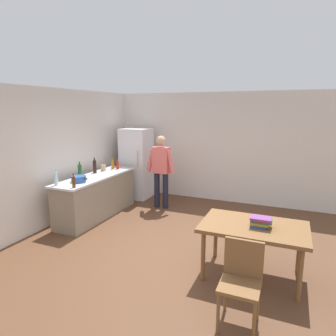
{
  "coord_description": "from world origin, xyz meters",
  "views": [
    {
      "loc": [
        1.79,
        -4.19,
        2.29
      ],
      "look_at": [
        -0.51,
        1.21,
        1.11
      ],
      "focal_mm": 31.34,
      "sensor_mm": 36.0,
      "label": 1
    }
  ],
  "objects_px": {
    "dining_table": "(254,230)",
    "utensil_jar": "(103,167)",
    "book_stack": "(260,221)",
    "bottle_sauce_red": "(118,165)",
    "bottle_water_clear": "(56,179)",
    "bottle_oil_amber": "(113,164)",
    "bottle_wine_green": "(80,171)",
    "chair": "(241,277)",
    "bottle_wine_dark": "(95,167)",
    "refrigerator": "(137,163)",
    "person": "(161,167)",
    "cooking_pot": "(79,179)",
    "bottle_beer_brown": "(74,182)"
  },
  "relations": [
    {
      "from": "dining_table",
      "to": "book_stack",
      "type": "bearing_deg",
      "value": -18.59
    },
    {
      "from": "person",
      "to": "bottle_wine_green",
      "type": "relative_size",
      "value": 5.0
    },
    {
      "from": "chair",
      "to": "bottle_beer_brown",
      "type": "height_order",
      "value": "bottle_beer_brown"
    },
    {
      "from": "cooking_pot",
      "to": "bottle_wine_dark",
      "type": "relative_size",
      "value": 1.18
    },
    {
      "from": "utensil_jar",
      "to": "bottle_wine_green",
      "type": "xyz_separation_m",
      "value": [
        0.01,
        -0.82,
        0.07
      ]
    },
    {
      "from": "cooking_pot",
      "to": "bottle_sauce_red",
      "type": "bearing_deg",
      "value": 89.56
    },
    {
      "from": "person",
      "to": "bottle_beer_brown",
      "type": "bearing_deg",
      "value": -112.55
    },
    {
      "from": "chair",
      "to": "bottle_wine_green",
      "type": "xyz_separation_m",
      "value": [
        -3.55,
        1.75,
        0.51
      ]
    },
    {
      "from": "cooking_pot",
      "to": "bottle_wine_green",
      "type": "bearing_deg",
      "value": 124.9
    },
    {
      "from": "person",
      "to": "book_stack",
      "type": "height_order",
      "value": "person"
    },
    {
      "from": "dining_table",
      "to": "bottle_water_clear",
      "type": "distance_m",
      "value": 3.61
    },
    {
      "from": "chair",
      "to": "bottle_wine_dark",
      "type": "bearing_deg",
      "value": 134.42
    },
    {
      "from": "bottle_beer_brown",
      "to": "bottle_oil_amber",
      "type": "bearing_deg",
      "value": 99.57
    },
    {
      "from": "bottle_water_clear",
      "to": "bottle_oil_amber",
      "type": "bearing_deg",
      "value": 85.68
    },
    {
      "from": "bottle_water_clear",
      "to": "book_stack",
      "type": "xyz_separation_m",
      "value": [
        3.67,
        -0.18,
        -0.2
      ]
    },
    {
      "from": "person",
      "to": "utensil_jar",
      "type": "relative_size",
      "value": 5.31
    },
    {
      "from": "cooking_pot",
      "to": "person",
      "type": "bearing_deg",
      "value": 58.03
    },
    {
      "from": "dining_table",
      "to": "bottle_wine_dark",
      "type": "relative_size",
      "value": 4.12
    },
    {
      "from": "book_stack",
      "to": "bottle_water_clear",
      "type": "bearing_deg",
      "value": 177.14
    },
    {
      "from": "bottle_water_clear",
      "to": "bottle_wine_green",
      "type": "relative_size",
      "value": 0.88
    },
    {
      "from": "refrigerator",
      "to": "cooking_pot",
      "type": "relative_size",
      "value": 4.5
    },
    {
      "from": "refrigerator",
      "to": "person",
      "type": "relative_size",
      "value": 1.06
    },
    {
      "from": "utensil_jar",
      "to": "bottle_wine_green",
      "type": "height_order",
      "value": "bottle_wine_green"
    },
    {
      "from": "bottle_sauce_red",
      "to": "chair",
      "type": "bearing_deg",
      "value": -40.39
    },
    {
      "from": "bottle_water_clear",
      "to": "bottle_wine_dark",
      "type": "distance_m",
      "value": 1.16
    },
    {
      "from": "dining_table",
      "to": "bottle_beer_brown",
      "type": "distance_m",
      "value": 3.2
    },
    {
      "from": "chair",
      "to": "cooking_pot",
      "type": "bearing_deg",
      "value": 143.1
    },
    {
      "from": "book_stack",
      "to": "bottle_beer_brown",
      "type": "bearing_deg",
      "value": 176.75
    },
    {
      "from": "bottle_wine_green",
      "to": "book_stack",
      "type": "distance_m",
      "value": 3.73
    },
    {
      "from": "bottle_water_clear",
      "to": "bottle_beer_brown",
      "type": "xyz_separation_m",
      "value": [
        0.41,
        0.0,
        -0.02
      ]
    },
    {
      "from": "bottle_wine_dark",
      "to": "book_stack",
      "type": "xyz_separation_m",
      "value": [
        3.67,
        -1.35,
        -0.22
      ]
    },
    {
      "from": "dining_table",
      "to": "utensil_jar",
      "type": "height_order",
      "value": "utensil_jar"
    },
    {
      "from": "bottle_wine_green",
      "to": "book_stack",
      "type": "height_order",
      "value": "bottle_wine_green"
    },
    {
      "from": "bottle_water_clear",
      "to": "bottle_beer_brown",
      "type": "distance_m",
      "value": 0.41
    },
    {
      "from": "bottle_wine_green",
      "to": "bottle_wine_dark",
      "type": "bearing_deg",
      "value": 93.85
    },
    {
      "from": "bottle_beer_brown",
      "to": "refrigerator",
      "type": "bearing_deg",
      "value": 92.79
    },
    {
      "from": "refrigerator",
      "to": "bottle_oil_amber",
      "type": "relative_size",
      "value": 6.43
    },
    {
      "from": "bottle_oil_amber",
      "to": "bottle_water_clear",
      "type": "height_order",
      "value": "bottle_water_clear"
    },
    {
      "from": "bottle_oil_amber",
      "to": "bottle_wine_dark",
      "type": "height_order",
      "value": "bottle_wine_dark"
    },
    {
      "from": "dining_table",
      "to": "utensil_jar",
      "type": "xyz_separation_m",
      "value": [
        -3.56,
        1.6,
        0.31
      ]
    },
    {
      "from": "refrigerator",
      "to": "cooking_pot",
      "type": "xyz_separation_m",
      "value": [
        -0.07,
        -2.18,
        0.06
      ]
    },
    {
      "from": "bottle_wine_dark",
      "to": "book_stack",
      "type": "distance_m",
      "value": 3.91
    },
    {
      "from": "refrigerator",
      "to": "bottle_sauce_red",
      "type": "distance_m",
      "value": 0.82
    },
    {
      "from": "utensil_jar",
      "to": "bottle_sauce_red",
      "type": "height_order",
      "value": "utensil_jar"
    },
    {
      "from": "bottle_oil_amber",
      "to": "dining_table",
      "type": "bearing_deg",
      "value": -27.95
    },
    {
      "from": "dining_table",
      "to": "chair",
      "type": "bearing_deg",
      "value": -90.0
    },
    {
      "from": "book_stack",
      "to": "bottle_sauce_red",
      "type": "bearing_deg",
      "value": 150.9
    },
    {
      "from": "bottle_water_clear",
      "to": "book_stack",
      "type": "distance_m",
      "value": 3.68
    },
    {
      "from": "cooking_pot",
      "to": "bottle_wine_green",
      "type": "xyz_separation_m",
      "value": [
        -0.18,
        0.26,
        0.09
      ]
    },
    {
      "from": "bottle_beer_brown",
      "to": "bottle_wine_green",
      "type": "xyz_separation_m",
      "value": [
        -0.37,
        0.62,
        0.04
      ]
    }
  ]
}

